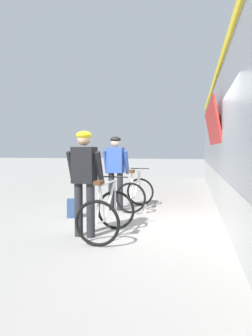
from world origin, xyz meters
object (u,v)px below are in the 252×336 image
water_bottle_by_the_backpack (75,211)px  backpack_on_platform (74,208)px  cyclist_far_in_blue (116,166)px  bicycle_far_white (136,193)px  cyclist_near_in_dark (84,174)px  bicycle_near_silver (107,213)px  water_bottle_near_the_bikes (145,209)px

water_bottle_by_the_backpack → backpack_on_platform: bearing=-74.1°
water_bottle_by_the_backpack → cyclist_far_in_blue: bearing=47.0°
bicycle_far_white → backpack_on_platform: 1.64m
cyclist_near_in_dark → bicycle_near_silver: cyclist_near_in_dark is taller
cyclist_far_in_blue → backpack_on_platform: 1.46m
backpack_on_platform → cyclist_near_in_dark: bearing=-79.9°
backpack_on_platform → bicycle_near_silver: bearing=-67.8°
cyclist_far_in_blue → water_bottle_near_the_bikes: size_ratio=8.45×
cyclist_far_in_blue → water_bottle_near_the_bikes: 1.22m
bicycle_near_silver → cyclist_near_in_dark: bearing=-173.4°
cyclist_near_in_dark → bicycle_near_silver: size_ratio=1.62×
cyclist_near_in_dark → cyclist_far_in_blue: same height
cyclist_near_in_dark → water_bottle_by_the_backpack: size_ratio=7.95×
cyclist_near_in_dark → bicycle_far_white: cyclist_near_in_dark is taller
cyclist_near_in_dark → water_bottle_near_the_bikes: (0.69, 2.04, -0.95)m
cyclist_near_in_dark → water_bottle_near_the_bikes: bearing=71.3°
cyclist_far_in_blue → bicycle_near_silver: 2.35m
bicycle_near_silver → backpack_on_platform: (-1.10, 1.26, -0.20)m
cyclist_near_in_dark → backpack_on_platform: bearing=119.0°
bicycle_far_white → cyclist_near_in_dark: bearing=-99.3°
backpack_on_platform → water_bottle_near_the_bikes: backpack_on_platform is taller
bicycle_near_silver → bicycle_far_white: (0.03, 2.43, 0.00)m
cyclist_far_in_blue → cyclist_near_in_dark: bearing=-88.9°
cyclist_near_in_dark → bicycle_far_white: (0.41, 2.48, -0.65)m
cyclist_near_in_dark → cyclist_far_in_blue: 2.26m
cyclist_far_in_blue → water_bottle_near_the_bikes: (0.73, -0.22, -0.95)m
cyclist_near_in_dark → bicycle_far_white: size_ratio=1.60×
water_bottle_near_the_bikes → bicycle_far_white: bearing=123.5°
cyclist_near_in_dark → backpack_on_platform: 1.72m
water_bottle_near_the_bikes → water_bottle_by_the_backpack: water_bottle_by_the_backpack is taller
backpack_on_platform → water_bottle_near_the_bikes: bearing=8.6°
backpack_on_platform → water_bottle_near_the_bikes: 1.60m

